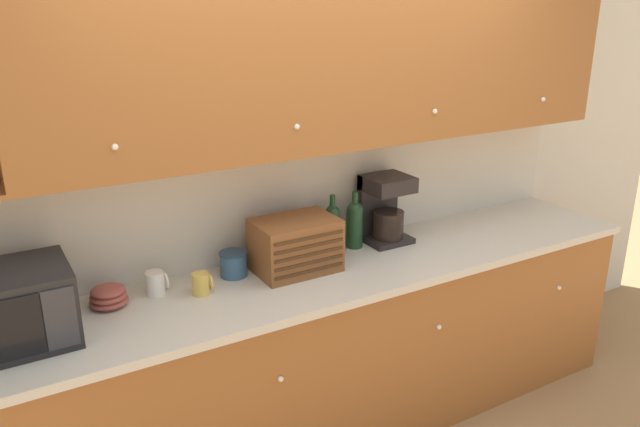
% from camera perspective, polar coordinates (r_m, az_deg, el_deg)
% --- Properties ---
extents(ground_plane, '(24.00, 24.00, 0.00)m').
position_cam_1_polar(ground_plane, '(3.82, -1.78, -16.56)').
color(ground_plane, '#9E754C').
extents(wall_back, '(5.98, 0.06, 2.60)m').
position_cam_1_polar(wall_back, '(3.27, -2.26, 2.58)').
color(wall_back, beige).
rests_on(wall_back, ground_plane).
extents(counter_unit, '(3.60, 0.67, 0.96)m').
position_cam_1_polar(counter_unit, '(3.33, 0.87, -12.61)').
color(counter_unit, '#935628').
rests_on(counter_unit, ground_plane).
extents(backsplash_panel, '(3.58, 0.01, 0.58)m').
position_cam_1_polar(backsplash_panel, '(3.26, -1.95, 1.56)').
color(backsplash_panel, beige).
rests_on(backsplash_panel, counter_unit).
extents(upper_cabinets, '(3.58, 0.35, 0.84)m').
position_cam_1_polar(upper_cabinets, '(3.06, 2.08, 14.00)').
color(upper_cabinets, '#935628').
rests_on(upper_cabinets, backsplash_panel).
extents(microwave, '(0.52, 0.38, 0.30)m').
position_cam_1_polar(microwave, '(2.68, -27.17, -7.87)').
color(microwave, black).
rests_on(microwave, counter_unit).
extents(bowl_stack_on_counter, '(0.17, 0.17, 0.09)m').
position_cam_1_polar(bowl_stack_on_counter, '(2.88, -18.78, -7.18)').
color(bowl_stack_on_counter, '#9E473D').
rests_on(bowl_stack_on_counter, counter_unit).
extents(mug_blue_second, '(0.10, 0.09, 0.11)m').
position_cam_1_polar(mug_blue_second, '(2.92, -14.76, -6.17)').
color(mug_blue_second, silver).
rests_on(mug_blue_second, counter_unit).
extents(mug, '(0.09, 0.08, 0.10)m').
position_cam_1_polar(mug, '(2.88, -10.79, -6.31)').
color(mug, gold).
rests_on(mug, counter_unit).
extents(storage_canister, '(0.14, 0.14, 0.12)m').
position_cam_1_polar(storage_canister, '(3.03, -7.92, -4.59)').
color(storage_canister, '#33567A').
rests_on(storage_canister, counter_unit).
extents(bread_box, '(0.40, 0.28, 0.26)m').
position_cam_1_polar(bread_box, '(3.04, -2.26, -2.91)').
color(bread_box, brown).
rests_on(bread_box, counter_unit).
extents(second_wine_bottle, '(0.08, 0.08, 0.31)m').
position_cam_1_polar(second_wine_bottle, '(3.27, 1.14, -1.13)').
color(second_wine_bottle, '#19381E').
rests_on(second_wine_bottle, counter_unit).
extents(wine_bottle, '(0.09, 0.09, 0.31)m').
position_cam_1_polar(wine_bottle, '(3.33, 3.19, -0.78)').
color(wine_bottle, '#19381E').
rests_on(wine_bottle, counter_unit).
extents(coffee_maker, '(0.24, 0.23, 0.37)m').
position_cam_1_polar(coffee_maker, '(3.42, 5.90, 0.50)').
color(coffee_maker, black).
rests_on(coffee_maker, counter_unit).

